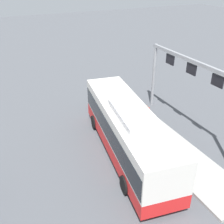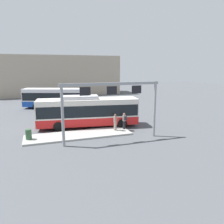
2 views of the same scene
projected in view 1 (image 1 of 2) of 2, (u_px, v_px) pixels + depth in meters
The scene contains 6 objects.
ground_plane at pixel (126, 153), 17.00m from camera, with size 120.00×120.00×0.00m, color #4C4F54.
platform_curb at pixel (178, 154), 16.79m from camera, with size 10.00×2.80×0.16m, color #9E9E99.
bus_main at pixel (127, 129), 16.14m from camera, with size 10.92×4.05×3.46m.
person_boarding at pixel (137, 109), 20.02m from camera, with size 0.37×0.55×1.67m.
person_waiting_near at pixel (146, 115), 19.27m from camera, with size 0.55×0.60×1.67m.
platform_sign_gantry at pixel (190, 80), 17.95m from camera, with size 8.81×0.24×5.20m.
Camera 1 is at (-12.01, 6.74, 10.34)m, focal length 43.07 mm.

